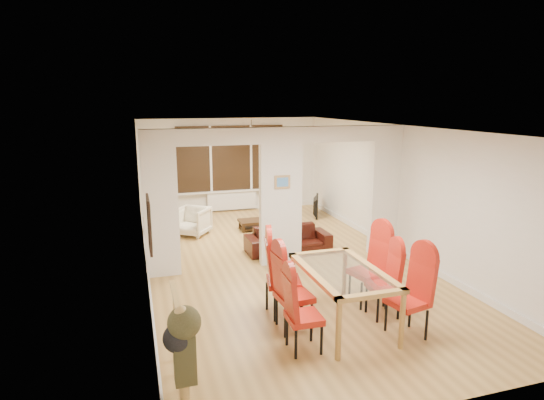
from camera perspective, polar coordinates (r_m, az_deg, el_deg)
name	(u,v)px	position (r m, az deg, el deg)	size (l,w,h in m)	color
floor	(280,262)	(8.88, 1.06, -7.83)	(5.00, 9.00, 0.01)	#B38848
room_walls	(281,197)	(8.52, 1.09, 0.40)	(5.00, 9.00, 2.60)	silver
divider_wall	(281,197)	(8.52, 1.09, 0.40)	(5.00, 0.18, 2.60)	white
bay_window_blinds	(231,158)	(12.73, -5.17, 5.24)	(3.00, 0.08, 1.80)	black
radiator	(232,201)	(12.89, -5.03, -0.08)	(1.40, 0.08, 0.50)	white
pendant_light	(251,138)	(11.63, -2.59, 7.83)	(0.36, 0.36, 0.36)	orange
stair_newel	(178,332)	(5.36, -11.72, -15.91)	(0.40, 1.20, 1.10)	tan
wall_poster	(149,224)	(5.71, -15.16, -2.95)	(0.04, 0.52, 0.67)	gray
pillar_photo	(282,182)	(8.37, 1.31, 2.27)	(0.30, 0.03, 0.25)	#4C8CD8
dining_table	(342,297)	(6.51, 8.77, -11.91)	(0.97, 1.73, 0.81)	#AE8240
dining_chair_la	(304,311)	(5.79, 4.07, -13.78)	(0.41, 0.41, 1.04)	red
dining_chair_lb	(294,290)	(6.24, 2.79, -11.24)	(0.45, 0.45, 1.13)	red
dining_chair_lc	(284,276)	(6.65, 1.49, -9.46)	(0.47, 0.47, 1.19)	red
dining_chair_ra	(408,296)	(6.33, 16.64, -11.41)	(0.45, 0.45, 1.14)	red
dining_chair_rb	(383,282)	(6.81, 13.78, -10.02)	(0.41, 0.41, 1.03)	red
dining_chair_rc	(368,268)	(7.14, 11.90, -8.29)	(0.46, 0.46, 1.16)	red
sofa	(288,239)	(9.46, 2.03, -4.94)	(1.75, 0.68, 0.51)	black
armchair	(192,221)	(10.72, -9.99, -2.65)	(0.70, 0.72, 0.65)	beige
person	(167,200)	(10.64, -13.01, 0.04)	(0.41, 0.62, 1.71)	black
television	(313,206)	(12.38, 5.21, -0.74)	(0.12, 0.94, 0.54)	black
coffee_table	(260,224)	(11.09, -1.47, -3.05)	(1.04, 0.52, 0.24)	#322011
bottle	(262,214)	(11.04, -1.22, -1.80)	(0.06, 0.06, 0.26)	#143F19
bowl	(270,218)	(11.06, -0.26, -2.32)	(0.20, 0.20, 0.05)	#322011
shoes	(280,267)	(8.48, 0.99, -8.45)	(0.25, 0.28, 0.11)	black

